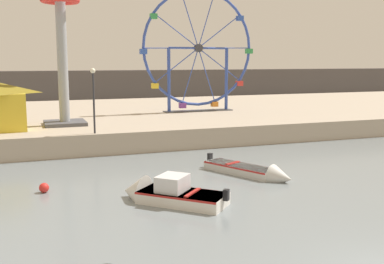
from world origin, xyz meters
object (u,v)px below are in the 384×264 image
ferris_wheel_blue_frame (198,51)px  promenade_lamp_near (93,91)px  mooring_buoy_orange (44,188)px  drop_tower_steel_tower (62,40)px  motorboat_white_red_stripe (164,193)px  motorboat_pale_grey (254,172)px

ferris_wheel_blue_frame → promenade_lamp_near: bearing=-137.4°
promenade_lamp_near → mooring_buoy_orange: size_ratio=9.08×
ferris_wheel_blue_frame → drop_tower_steel_tower: bearing=-157.2°
motorboat_white_red_stripe → ferris_wheel_blue_frame: 23.19m
mooring_buoy_orange → motorboat_white_red_stripe: bearing=-33.7°
motorboat_white_red_stripe → mooring_buoy_orange: motorboat_white_red_stripe is taller
motorboat_white_red_stripe → promenade_lamp_near: promenade_lamp_near is taller
ferris_wheel_blue_frame → promenade_lamp_near: (-10.51, -9.67, -2.69)m
drop_tower_steel_tower → motorboat_white_red_stripe: bearing=-80.2°
ferris_wheel_blue_frame → mooring_buoy_orange: 23.04m
motorboat_pale_grey → ferris_wheel_blue_frame: (3.70, 17.79, 6.44)m
ferris_wheel_blue_frame → mooring_buoy_orange: bearing=-129.0°
motorboat_pale_grey → mooring_buoy_orange: bearing=-118.9°
motorboat_pale_grey → mooring_buoy_orange: 10.22m
promenade_lamp_near → mooring_buoy_orange: promenade_lamp_near is taller
motorboat_pale_grey → drop_tower_steel_tower: 16.70m
motorboat_white_red_stripe → ferris_wheel_blue_frame: ferris_wheel_blue_frame is taller
ferris_wheel_blue_frame → drop_tower_steel_tower: drop_tower_steel_tower is taller
motorboat_white_red_stripe → drop_tower_steel_tower: drop_tower_steel_tower is taller
promenade_lamp_near → ferris_wheel_blue_frame: bearing=42.6°
motorboat_pale_grey → motorboat_white_red_stripe: size_ratio=1.18×
drop_tower_steel_tower → promenade_lamp_near: 5.82m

